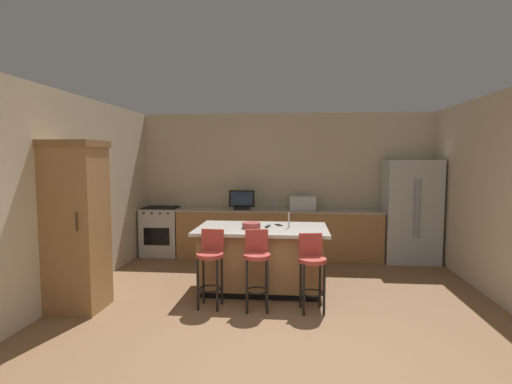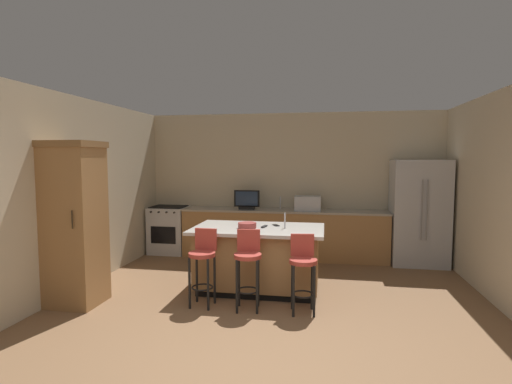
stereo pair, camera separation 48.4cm
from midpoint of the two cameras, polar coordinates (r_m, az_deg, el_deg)
name	(u,v)px [view 1 (the left image)]	position (r m, az deg, el deg)	size (l,w,h in m)	color
ground_plane	(273,371)	(3.83, -1.50, -24.48)	(17.88, 17.88, 0.00)	brown
wall_back	(285,184)	(7.81, 2.47, 1.16)	(6.13, 0.12, 2.75)	beige
wall_left	(89,192)	(6.47, -24.97, -0.05)	(0.12, 4.87, 2.75)	beige
wall_right	(495,196)	(6.09, 29.25, -0.49)	(0.12, 4.87, 2.75)	beige
counter_back	(279,233)	(7.56, 1.44, -5.97)	(3.84, 0.62, 0.92)	#9E7042
kitchen_island	(262,258)	(5.72, -1.60, -9.48)	(1.84, 1.10, 0.90)	black
refrigerator	(410,211)	(7.65, 19.67, -2.58)	(0.94, 0.75, 1.85)	#B7BABF
range_oven	(162,231)	(8.04, -15.11, -5.43)	(0.71, 0.63, 0.94)	#B7BABF
cabinet_tower	(75,223)	(5.47, -26.92, -3.96)	(0.69, 0.62, 2.10)	#9E7042
microwave	(303,203)	(7.45, 4.89, -1.57)	(0.48, 0.36, 0.26)	#B7BABF
tv_monitor	(242,201)	(7.50, -3.91, -1.25)	(0.48, 0.16, 0.36)	black
sink_faucet_back	(275,203)	(7.58, 0.92, -1.53)	(0.02, 0.02, 0.24)	#B2B2B7
sink_faucet_island	(289,220)	(5.58, 2.26, -4.08)	(0.02, 0.02, 0.22)	#B2B2B7
bar_stool_left	(211,261)	(5.12, -9.30, -9.83)	(0.34, 0.35, 0.98)	#B23D33
bar_stool_center	(257,262)	(4.98, -2.71, -10.10)	(0.34, 0.35, 0.99)	#B23D33
bar_stool_right	(312,266)	(4.95, 5.24, -10.54)	(0.34, 0.36, 0.95)	#B23D33
fruit_bowl	(251,225)	(5.56, -3.18, -4.85)	(0.26, 0.26, 0.08)	#993833
cell_phone	(279,225)	(5.81, 0.88, -4.78)	(0.07, 0.15, 0.01)	black
tv_remote	(268,226)	(5.65, -0.75, -4.98)	(0.04, 0.17, 0.02)	black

